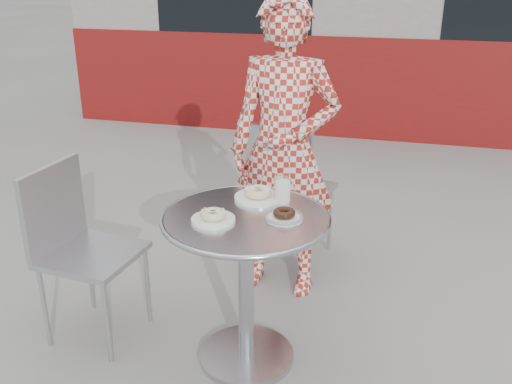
% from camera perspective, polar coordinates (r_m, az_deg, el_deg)
% --- Properties ---
extents(ground, '(60.00, 60.00, 0.00)m').
position_cam_1_polar(ground, '(2.71, 0.09, -15.96)').
color(ground, gray).
rests_on(ground, ground).
extents(bistro_table, '(0.70, 0.70, 0.71)m').
position_cam_1_polar(bistro_table, '(2.40, -1.02, -6.16)').
color(bistro_table, silver).
rests_on(bistro_table, ground).
extents(chair_far, '(0.50, 0.50, 0.85)m').
position_cam_1_polar(chair_far, '(3.40, 3.55, -2.46)').
color(chair_far, '#A8ABB0').
rests_on(chair_far, ground).
extents(chair_left, '(0.44, 0.43, 0.83)m').
position_cam_1_polar(chair_left, '(2.81, -15.86, -9.02)').
color(chair_left, '#A8ABB0').
rests_on(chair_left, ground).
extents(seated_person, '(0.59, 0.41, 1.56)m').
position_cam_1_polar(seated_person, '(2.90, 2.79, 4.18)').
color(seated_person, '#A32319').
rests_on(seated_person, ground).
extents(plate_far, '(0.20, 0.20, 0.05)m').
position_cam_1_polar(plate_far, '(2.48, 0.18, -0.25)').
color(plate_far, white).
rests_on(plate_far, bistro_table).
extents(plate_near, '(0.18, 0.18, 0.05)m').
position_cam_1_polar(plate_near, '(2.28, -4.31, -2.48)').
color(plate_near, white).
rests_on(plate_near, bistro_table).
extents(plate_checker, '(0.16, 0.16, 0.04)m').
position_cam_1_polar(plate_checker, '(2.29, 2.83, -2.39)').
color(plate_checker, white).
rests_on(plate_checker, bistro_table).
extents(milk_cup, '(0.07, 0.07, 0.11)m').
position_cam_1_polar(milk_cup, '(2.44, 2.67, 0.17)').
color(milk_cup, white).
rests_on(milk_cup, bistro_table).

